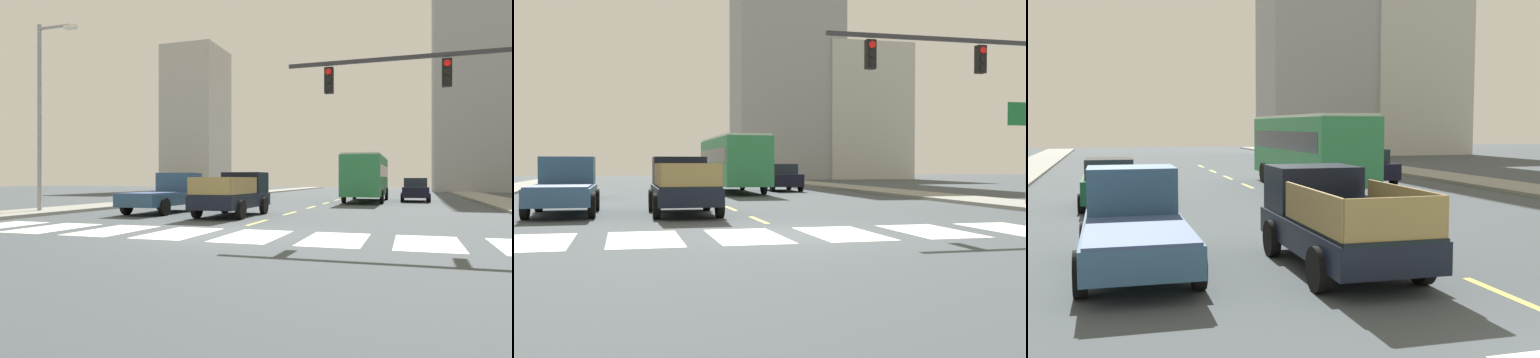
% 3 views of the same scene
% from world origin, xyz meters
% --- Properties ---
extents(ground_plane, '(160.00, 160.00, 0.00)m').
position_xyz_m(ground_plane, '(0.00, 0.00, 0.00)').
color(ground_plane, '#3E464A').
extents(sidewalk_left, '(2.95, 110.00, 0.15)m').
position_xyz_m(sidewalk_left, '(-11.40, 18.00, 0.07)').
color(sidewalk_left, gray).
rests_on(sidewalk_left, ground).
extents(crosswalk_stripe_1, '(1.63, 3.16, 0.01)m').
position_xyz_m(crosswalk_stripe_1, '(-5.89, 0.00, 0.00)').
color(crosswalk_stripe_1, silver).
rests_on(crosswalk_stripe_1, ground).
extents(crosswalk_stripe_2, '(1.63, 3.16, 0.01)m').
position_xyz_m(crosswalk_stripe_2, '(-3.53, 0.00, 0.00)').
color(crosswalk_stripe_2, silver).
rests_on(crosswalk_stripe_2, ground).
extents(crosswalk_stripe_3, '(1.63, 3.16, 0.01)m').
position_xyz_m(crosswalk_stripe_3, '(-1.18, 0.00, 0.00)').
color(crosswalk_stripe_3, silver).
rests_on(crosswalk_stripe_3, ground).
extents(crosswalk_stripe_4, '(1.63, 3.16, 0.01)m').
position_xyz_m(crosswalk_stripe_4, '(1.18, 0.00, 0.00)').
color(crosswalk_stripe_4, silver).
rests_on(crosswalk_stripe_4, ground).
extents(crosswalk_stripe_5, '(1.63, 3.16, 0.01)m').
position_xyz_m(crosswalk_stripe_5, '(3.53, 0.00, 0.00)').
color(crosswalk_stripe_5, silver).
rests_on(crosswalk_stripe_5, ground).
extents(crosswalk_stripe_6, '(1.63, 3.16, 0.01)m').
position_xyz_m(crosswalk_stripe_6, '(5.89, 0.00, 0.00)').
color(crosswalk_stripe_6, silver).
rests_on(crosswalk_stripe_6, ground).
extents(lane_dash_0, '(0.16, 2.40, 0.01)m').
position_xyz_m(lane_dash_0, '(0.00, 4.00, 0.00)').
color(lane_dash_0, '#E4D450').
rests_on(lane_dash_0, ground).
extents(lane_dash_1, '(0.16, 2.40, 0.01)m').
position_xyz_m(lane_dash_1, '(0.00, 9.00, 0.00)').
color(lane_dash_1, '#E4D450').
rests_on(lane_dash_1, ground).
extents(lane_dash_2, '(0.16, 2.40, 0.01)m').
position_xyz_m(lane_dash_2, '(0.00, 14.00, 0.00)').
color(lane_dash_2, '#E4D450').
rests_on(lane_dash_2, ground).
extents(lane_dash_3, '(0.16, 2.40, 0.01)m').
position_xyz_m(lane_dash_3, '(0.00, 19.00, 0.00)').
color(lane_dash_3, '#E4D450').
rests_on(lane_dash_3, ground).
extents(lane_dash_4, '(0.16, 2.40, 0.01)m').
position_xyz_m(lane_dash_4, '(0.00, 24.00, 0.00)').
color(lane_dash_4, '#E4D450').
rests_on(lane_dash_4, ground).
extents(lane_dash_5, '(0.16, 2.40, 0.01)m').
position_xyz_m(lane_dash_5, '(0.00, 29.00, 0.00)').
color(lane_dash_5, '#E4D450').
rests_on(lane_dash_5, ground).
extents(lane_dash_6, '(0.16, 2.40, 0.01)m').
position_xyz_m(lane_dash_6, '(0.00, 34.00, 0.00)').
color(lane_dash_6, '#E4D450').
rests_on(lane_dash_6, ground).
extents(lane_dash_7, '(0.16, 2.40, 0.01)m').
position_xyz_m(lane_dash_7, '(0.00, 39.00, 0.00)').
color(lane_dash_7, '#E4D450').
rests_on(lane_dash_7, ground).
extents(pickup_stakebed, '(2.18, 5.20, 1.96)m').
position_xyz_m(pickup_stakebed, '(-2.02, 7.00, 0.94)').
color(pickup_stakebed, black).
rests_on(pickup_stakebed, ground).
extents(pickup_dark, '(2.18, 5.20, 1.96)m').
position_xyz_m(pickup_dark, '(-5.92, 7.82, 0.92)').
color(pickup_dark, '#2B4F73').
rests_on(pickup_dark, ground).
extents(city_bus, '(2.72, 10.80, 3.32)m').
position_xyz_m(city_bus, '(2.43, 22.19, 1.95)').
color(city_bus, '#2C7F4A').
rests_on(city_bus, ground).
extents(sedan_near_left, '(2.02, 4.40, 1.72)m').
position_xyz_m(sedan_near_left, '(-6.35, 17.73, 0.86)').
color(sedan_near_left, '#11482A').
rests_on(sedan_near_left, ground).
extents(sedan_mid, '(2.02, 4.40, 1.72)m').
position_xyz_m(sedan_mid, '(5.81, 23.54, 0.86)').
color(sedan_mid, black).
rests_on(sedan_mid, ground).
extents(traffic_signal_gantry, '(8.99, 0.27, 6.00)m').
position_xyz_m(traffic_signal_gantry, '(7.65, 2.46, 4.20)').
color(traffic_signal_gantry, '#2D2D33').
rests_on(traffic_signal_gantry, ground).
extents(streetlight_left, '(2.20, 0.28, 9.00)m').
position_xyz_m(streetlight_left, '(-11.15, 5.15, 4.97)').
color(streetlight_left, gray).
rests_on(streetlight_left, ground).
extents(tower_tall_centre, '(11.94, 7.54, 34.42)m').
position_xyz_m(tower_tall_centre, '(14.26, 53.46, 17.21)').
color(tower_tall_centre, '#98999B').
rests_on(tower_tall_centre, ground).
extents(block_mid_left, '(7.91, 8.56, 21.10)m').
position_xyz_m(block_mid_left, '(-25.05, 50.97, 10.55)').
color(block_mid_left, '#B2AEA8').
rests_on(block_mid_left, ground).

